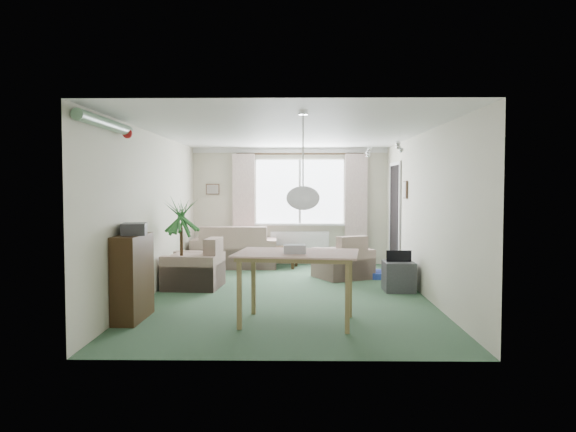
{
  "coord_description": "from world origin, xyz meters",
  "views": [
    {
      "loc": [
        0.13,
        -8.33,
        1.6
      ],
      "look_at": [
        0.0,
        0.3,
        1.15
      ],
      "focal_mm": 35.0,
      "sensor_mm": 36.0,
      "label": 1
    }
  ],
  "objects_px": {
    "sofa": "(235,246)",
    "armchair_left": "(194,263)",
    "armchair_corner": "(343,256)",
    "coffee_table": "(274,257)",
    "tv_cube": "(399,276)",
    "dining_table": "(297,289)",
    "pet_bed": "(378,274)",
    "bookshelf": "(133,277)",
    "houseplant": "(181,244)"
  },
  "relations": [
    {
      "from": "armchair_left",
      "to": "bookshelf",
      "type": "distance_m",
      "value": 2.18
    },
    {
      "from": "armchair_left",
      "to": "tv_cube",
      "type": "xyz_separation_m",
      "value": [
        3.2,
        -0.25,
        -0.17
      ]
    },
    {
      "from": "houseplant",
      "to": "sofa",
      "type": "bearing_deg",
      "value": 77.47
    },
    {
      "from": "armchair_corner",
      "to": "sofa",
      "type": "bearing_deg",
      "value": -58.91
    },
    {
      "from": "bookshelf",
      "to": "sofa",
      "type": "bearing_deg",
      "value": 82.0
    },
    {
      "from": "bookshelf",
      "to": "houseplant",
      "type": "bearing_deg",
      "value": 85.93
    },
    {
      "from": "tv_cube",
      "to": "armchair_corner",
      "type": "bearing_deg",
      "value": 121.17
    },
    {
      "from": "sofa",
      "to": "tv_cube",
      "type": "bearing_deg",
      "value": 136.29
    },
    {
      "from": "bookshelf",
      "to": "dining_table",
      "type": "relative_size",
      "value": 0.79
    },
    {
      "from": "sofa",
      "to": "armchair_left",
      "type": "bearing_deg",
      "value": 78.29
    },
    {
      "from": "armchair_corner",
      "to": "tv_cube",
      "type": "bearing_deg",
      "value": 94.86
    },
    {
      "from": "dining_table",
      "to": "pet_bed",
      "type": "height_order",
      "value": "dining_table"
    },
    {
      "from": "armchair_left",
      "to": "armchair_corner",
      "type": "bearing_deg",
      "value": 116.72
    },
    {
      "from": "armchair_left",
      "to": "dining_table",
      "type": "bearing_deg",
      "value": 40.35
    },
    {
      "from": "pet_bed",
      "to": "coffee_table",
      "type": "bearing_deg",
      "value": 146.43
    },
    {
      "from": "sofa",
      "to": "armchair_left",
      "type": "xyz_separation_m",
      "value": [
        -0.4,
        -2.27,
        -0.02
      ]
    },
    {
      "from": "armchair_corner",
      "to": "dining_table",
      "type": "bearing_deg",
      "value": 49.51
    },
    {
      "from": "coffee_table",
      "to": "tv_cube",
      "type": "bearing_deg",
      "value": -51.48
    },
    {
      "from": "sofa",
      "to": "coffee_table",
      "type": "xyz_separation_m",
      "value": [
        0.79,
        0.0,
        -0.21
      ]
    },
    {
      "from": "coffee_table",
      "to": "houseplant",
      "type": "height_order",
      "value": "houseplant"
    },
    {
      "from": "sofa",
      "to": "bookshelf",
      "type": "distance_m",
      "value": 4.48
    },
    {
      "from": "armchair_left",
      "to": "coffee_table",
      "type": "height_order",
      "value": "armchair_left"
    },
    {
      "from": "coffee_table",
      "to": "houseplant",
      "type": "distance_m",
      "value": 2.86
    },
    {
      "from": "armchair_corner",
      "to": "coffee_table",
      "type": "distance_m",
      "value": 1.8
    },
    {
      "from": "armchair_corner",
      "to": "tv_cube",
      "type": "height_order",
      "value": "armchair_corner"
    },
    {
      "from": "armchair_corner",
      "to": "coffee_table",
      "type": "height_order",
      "value": "armchair_corner"
    },
    {
      "from": "coffee_table",
      "to": "bookshelf",
      "type": "distance_m",
      "value": 4.69
    },
    {
      "from": "dining_table",
      "to": "armchair_left",
      "type": "bearing_deg",
      "value": 125.49
    },
    {
      "from": "bookshelf",
      "to": "tv_cube",
      "type": "height_order",
      "value": "bookshelf"
    },
    {
      "from": "armchair_corner",
      "to": "tv_cube",
      "type": "xyz_separation_m",
      "value": [
        0.76,
        -1.23,
        -0.15
      ]
    },
    {
      "from": "dining_table",
      "to": "coffee_table",
      "type": "bearing_deg",
      "value": 95.56
    },
    {
      "from": "sofa",
      "to": "houseplant",
      "type": "xyz_separation_m",
      "value": [
        -0.55,
        -2.47,
        0.3
      ]
    },
    {
      "from": "coffee_table",
      "to": "dining_table",
      "type": "distance_m",
      "value": 4.59
    },
    {
      "from": "tv_cube",
      "to": "dining_table",
      "type": "bearing_deg",
      "value": -127.69
    },
    {
      "from": "bookshelf",
      "to": "houseplant",
      "type": "xyz_separation_m",
      "value": [
        0.19,
        1.94,
        0.2
      ]
    },
    {
      "from": "dining_table",
      "to": "bookshelf",
      "type": "bearing_deg",
      "value": 175.69
    },
    {
      "from": "armchair_corner",
      "to": "pet_bed",
      "type": "xyz_separation_m",
      "value": [
        0.63,
        0.04,
        -0.32
      ]
    },
    {
      "from": "armchair_corner",
      "to": "pet_bed",
      "type": "distance_m",
      "value": 0.71
    },
    {
      "from": "sofa",
      "to": "armchair_left",
      "type": "relative_size",
      "value": 1.88
    },
    {
      "from": "tv_cube",
      "to": "coffee_table",
      "type": "bearing_deg",
      "value": 128.15
    },
    {
      "from": "houseplant",
      "to": "dining_table",
      "type": "xyz_separation_m",
      "value": [
        1.79,
        -2.09,
        -0.3
      ]
    },
    {
      "from": "coffee_table",
      "to": "houseplant",
      "type": "relative_size",
      "value": 0.64
    },
    {
      "from": "armchair_left",
      "to": "houseplant",
      "type": "bearing_deg",
      "value": -31.56
    },
    {
      "from": "coffee_table",
      "to": "bookshelf",
      "type": "relative_size",
      "value": 0.89
    },
    {
      "from": "dining_table",
      "to": "pet_bed",
      "type": "distance_m",
      "value": 3.64
    },
    {
      "from": "armchair_left",
      "to": "bookshelf",
      "type": "bearing_deg",
      "value": -4.14
    },
    {
      "from": "sofa",
      "to": "armchair_corner",
      "type": "height_order",
      "value": "sofa"
    },
    {
      "from": "sofa",
      "to": "armchair_left",
      "type": "distance_m",
      "value": 2.31
    },
    {
      "from": "armchair_left",
      "to": "coffee_table",
      "type": "distance_m",
      "value": 2.57
    },
    {
      "from": "armchair_corner",
      "to": "pet_bed",
      "type": "bearing_deg",
      "value": 157.25
    }
  ]
}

